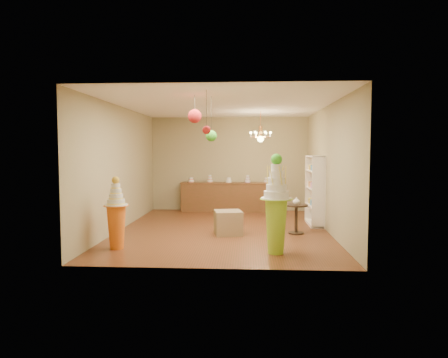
# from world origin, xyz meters

# --- Properties ---
(floor) EXTENTS (6.50, 6.50, 0.00)m
(floor) POSITION_xyz_m (0.00, 0.00, 0.00)
(floor) COLOR #5A2E18
(floor) RESTS_ON ground
(ceiling) EXTENTS (6.50, 6.50, 0.00)m
(ceiling) POSITION_xyz_m (0.00, 0.00, 3.00)
(ceiling) COLOR white
(ceiling) RESTS_ON ground
(wall_back) EXTENTS (5.00, 0.04, 3.00)m
(wall_back) POSITION_xyz_m (0.00, 3.25, 1.50)
(wall_back) COLOR #9A8F68
(wall_back) RESTS_ON ground
(wall_front) EXTENTS (5.00, 0.04, 3.00)m
(wall_front) POSITION_xyz_m (0.00, -3.25, 1.50)
(wall_front) COLOR #9A8F68
(wall_front) RESTS_ON ground
(wall_left) EXTENTS (0.04, 6.50, 3.00)m
(wall_left) POSITION_xyz_m (-2.50, 0.00, 1.50)
(wall_left) COLOR #9A8F68
(wall_left) RESTS_ON ground
(wall_right) EXTENTS (0.04, 6.50, 3.00)m
(wall_right) POSITION_xyz_m (2.50, 0.00, 1.50)
(wall_right) COLOR #9A8F68
(wall_right) RESTS_ON ground
(pedestal_green) EXTENTS (0.58, 0.58, 1.87)m
(pedestal_green) POSITION_xyz_m (1.12, -2.21, 0.77)
(pedestal_green) COLOR #93C52B
(pedestal_green) RESTS_ON floor
(pedestal_orange) EXTENTS (0.49, 0.49, 1.42)m
(pedestal_orange) POSITION_xyz_m (-1.97, -2.03, 0.57)
(pedestal_orange) COLOR orange
(pedestal_orange) RESTS_ON floor
(burlap_riser) EXTENTS (0.71, 0.71, 0.55)m
(burlap_riser) POSITION_xyz_m (0.15, -0.56, 0.27)
(burlap_riser) COLOR olive
(burlap_riser) RESTS_ON floor
(sideboard) EXTENTS (3.04, 0.54, 1.16)m
(sideboard) POSITION_xyz_m (0.00, 2.97, 0.48)
(sideboard) COLOR brown
(sideboard) RESTS_ON floor
(shelving_unit) EXTENTS (0.33, 1.20, 1.80)m
(shelving_unit) POSITION_xyz_m (2.34, 0.80, 0.90)
(shelving_unit) COLOR #F1E4D0
(shelving_unit) RESTS_ON floor
(round_table) EXTENTS (0.71, 0.71, 0.68)m
(round_table) POSITION_xyz_m (1.72, -0.38, 0.44)
(round_table) COLOR black
(round_table) RESTS_ON floor
(vase) EXTENTS (0.17, 0.17, 0.17)m
(vase) POSITION_xyz_m (1.72, -0.38, 0.77)
(vase) COLOR #F1E4D0
(vase) RESTS_ON round_table
(pom_red_left) EXTENTS (0.27, 0.27, 0.54)m
(pom_red_left) POSITION_xyz_m (-0.44, -1.84, 2.59)
(pom_red_left) COLOR #3D392C
(pom_red_left) RESTS_ON ceiling
(pom_green_mid) EXTENTS (0.22, 0.22, 0.89)m
(pom_green_mid) POSITION_xyz_m (-0.13, -1.65, 2.22)
(pom_green_mid) COLOR #3D392C
(pom_green_mid) RESTS_ON ceiling
(pom_red_right) EXTENTS (0.15, 0.15, 0.79)m
(pom_red_right) POSITION_xyz_m (-0.14, -2.51, 2.29)
(pom_red_right) COLOR #3D392C
(pom_red_right) RESTS_ON ceiling
(chandelier) EXTENTS (0.66, 0.66, 0.85)m
(chandelier) POSITION_xyz_m (0.94, 1.42, 2.30)
(chandelier) COLOR #E99D52
(chandelier) RESTS_ON ceiling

